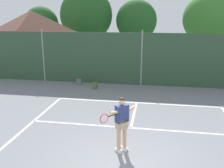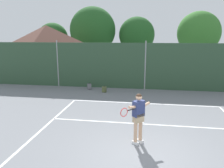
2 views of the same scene
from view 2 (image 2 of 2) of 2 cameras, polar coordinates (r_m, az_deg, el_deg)
The scene contains 8 objects.
ground_plane at distance 7.78m, azimuth 7.37°, elevation -17.11°, with size 120.00×120.00×0.00m, color slate.
court_markings at distance 8.35m, azimuth 7.50°, elevation -14.91°, with size 8.30×11.10×0.01m.
chainlink_fence at distance 15.92m, azimuth 8.51°, elevation 4.48°, with size 26.09×0.09×3.43m.
clubhouse_building at distance 21.52m, azimuth -16.26°, elevation 8.28°, with size 6.38×4.70×4.68m.
treeline_backdrop at distance 24.85m, azimuth 6.07°, elevation 12.67°, with size 25.55×4.58×6.88m.
tennis_player at distance 7.91m, azimuth 6.74°, elevation -7.70°, with size 0.96×1.14×1.85m.
backpack_grey at distance 16.03m, azimuth -5.83°, elevation -0.67°, with size 0.33×0.31×0.46m.
backpack_olive at distance 15.12m, azimuth -2.02°, elevation -1.42°, with size 0.30×0.27×0.46m.
Camera 2 is at (0.10, -6.77, 3.83)m, focal length 35.65 mm.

